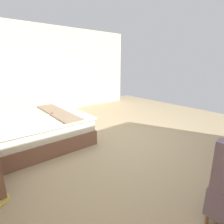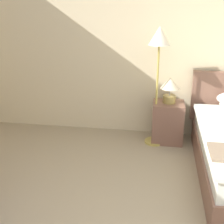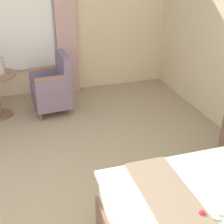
{
  "view_description": "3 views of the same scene",
  "coord_description": "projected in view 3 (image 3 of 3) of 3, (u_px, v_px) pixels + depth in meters",
  "views": [
    {
      "loc": [
        -2.61,
        2.39,
        1.61
      ],
      "look_at": [
        -0.46,
        0.64,
        0.84
      ],
      "focal_mm": 28.0,
      "sensor_mm": 36.0,
      "label": 1
    },
    {
      "loc": [
        -0.34,
        -1.8,
        1.97
      ],
      "look_at": [
        -0.78,
        0.93,
        0.97
      ],
      "focal_mm": 50.0,
      "sensor_mm": 36.0,
      "label": 2
    },
    {
      "loc": [
        2.32,
        0.03,
        2.27
      ],
      "look_at": [
        -0.61,
        0.93,
        0.74
      ],
      "focal_mm": 50.0,
      "sensor_mm": 36.0,
      "label": 3
    }
  ],
  "objects": [
    {
      "name": "ground_plane",
      "position": [
        38.0,
        221.0,
        2.99
      ],
      "size": [
        7.93,
        7.93,
        0.0
      ],
      "primitive_type": "plane",
      "color": "tan"
    },
    {
      "name": "wall_window_side",
      "position": [
        11.0,
        16.0,
        5.15
      ],
      "size": [
        0.27,
        5.64,
        2.78
      ],
      "color": "beige",
      "rests_on": "ground"
    },
    {
      "name": "armchair_by_window",
      "position": [
        53.0,
        87.0,
        4.94
      ],
      "size": [
        0.64,
        0.63,
        0.95
      ],
      "color": "brown",
      "rests_on": "ground"
    }
  ]
}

